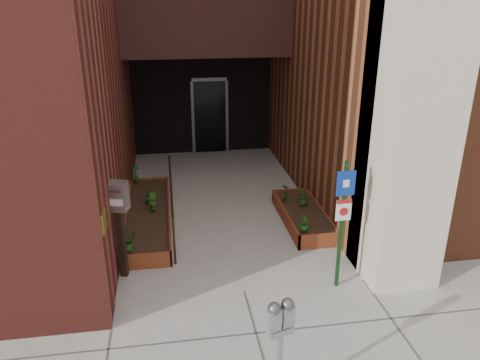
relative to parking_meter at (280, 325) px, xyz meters
name	(u,v)px	position (x,y,z in m)	size (l,w,h in m)	color
ground	(244,291)	(-0.02, 2.19, -1.08)	(80.00, 80.00, 0.00)	#9E9991
planter_left	(148,217)	(-1.57, 4.89, -0.95)	(0.90, 3.60, 0.30)	maroon
planter_right	(303,217)	(1.58, 4.39, -0.95)	(0.80, 2.20, 0.30)	maroon
handrail	(171,189)	(-1.07, 4.84, -0.34)	(0.04, 3.34, 0.90)	black
parking_meter	(280,325)	(0.00, 0.00, 0.00)	(0.32, 0.19, 1.40)	#99999B
sign_post	(343,212)	(1.48, 2.11, 0.23)	(0.29, 0.07, 2.13)	#133312
payment_dropbox	(118,210)	(-1.92, 2.97, 0.13)	(0.39, 0.33, 1.68)	black
shrub_left_a	(127,241)	(-1.87, 3.29, -0.61)	(0.31, 0.31, 0.34)	#245718
shrub_left_b	(153,201)	(-1.46, 4.87, -0.60)	(0.20, 0.20, 0.36)	#2B611B
shrub_left_c	(149,195)	(-1.54, 5.25, -0.62)	(0.18, 0.18, 0.32)	#19581D
shrub_left_d	(135,174)	(-1.87, 6.49, -0.58)	(0.21, 0.21, 0.40)	#1C631F
shrub_right_a	(304,223)	(1.33, 3.49, -0.63)	(0.17, 0.17, 0.30)	#1A5518
shrub_right_b	(285,192)	(1.33, 4.95, -0.61)	(0.19, 0.19, 0.35)	#225217
shrub_right_c	(303,197)	(1.63, 4.63, -0.63)	(0.28, 0.28, 0.31)	#2B5C1A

